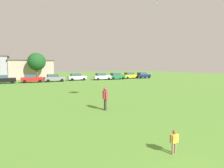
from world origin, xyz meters
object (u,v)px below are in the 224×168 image
Objects in this scene: tree_far_right at (37,62)px; parked_car_red_1 at (32,78)px; parked_car_gray_2 at (54,78)px; parked_car_silver_3 at (77,77)px; child_kite_flyer at (174,140)px; parked_car_black_0 at (3,79)px; parked_car_white_4 at (102,76)px; parked_car_yellow_6 at (130,75)px; parked_car_green_5 at (116,76)px; parked_car_navy_7 at (143,75)px; adult_bystander at (105,97)px.

parked_car_red_1 is at bearing -103.99° from tree_far_right.
parked_car_gray_2 and parked_car_silver_3 have the same top height.
child_kite_flyer is 36.06m from parked_car_gray_2.
parked_car_silver_3 is at bearing 74.28° from child_kite_flyer.
parked_car_silver_3 is (15.10, 0.82, 0.00)m from parked_car_black_0.
parked_car_silver_3 and parked_car_white_4 have the same top height.
parked_car_red_1 is 8.03m from tree_far_right.
parked_car_yellow_6 is (25.12, 0.87, 0.00)m from parked_car_red_1.
parked_car_green_5 is at bearing 59.39° from child_kite_flyer.
parked_car_gray_2 is 1.00× the size of parked_car_yellow_6.
parked_car_silver_3 is 15.12m from parked_car_yellow_6.
parked_car_navy_7 is (34.09, -0.16, 0.00)m from parked_car_black_0.
parked_car_white_4 is at bearing -26.30° from tree_far_right.
tree_far_right is at bearing 166.09° from parked_car_navy_7.
parked_car_navy_7 is (25.65, 28.70, -0.20)m from adult_bystander.
parked_car_red_1 is at bearing -173.32° from parked_car_silver_3.
parked_car_red_1 is at bearing 19.97° from adult_bystander.
parked_car_red_1 is 20.23m from parked_car_green_5.
child_kite_flyer is 37.96m from parked_car_silver_3.
tree_far_right reaches higher than adult_bystander.
parked_car_red_1 is 1.00× the size of parked_car_green_5.
parked_car_yellow_6 is 0.64× the size of tree_far_right.
parked_car_red_1 is at bearing -178.01° from parked_car_yellow_6.
parked_car_black_0 is at bearing -179.00° from parked_car_yellow_6.
parked_car_silver_3 is 1.00× the size of parked_car_green_5.
parked_car_navy_7 is at bearing -2.97° from parked_car_silver_3.
parked_car_white_4 is 4.22m from parked_car_green_5.
parked_car_red_1 and parked_car_yellow_6 have the same top height.
parked_car_black_0 and parked_car_silver_3 have the same top height.
parked_car_navy_7 reaches higher than child_kite_flyer.
parked_car_gray_2 is 24.48m from parked_car_navy_7.
parked_car_white_4 is at bearing 65.06° from child_kite_flyer.
parked_car_silver_3 is (6.67, 29.68, -0.20)m from adult_bystander.
parked_car_silver_3 is at bearing 177.03° from parked_car_navy_7.
adult_bystander is 0.41× the size of parked_car_gray_2.
parked_car_white_4 is at bearing -10.76° from adult_bystander.
adult_bystander is at bearing -92.35° from parked_car_gray_2.
parked_car_silver_3 is at bearing 178.87° from parked_car_yellow_6.
tree_far_right is (-1.61, 35.45, 3.45)m from adult_bystander.
parked_car_yellow_6 is (22.49, 36.94, 0.29)m from child_kite_flyer.
parked_car_silver_3 reaches higher than child_kite_flyer.
parked_car_gray_2 reaches higher than child_kite_flyer.
parked_car_green_5 is at bearing -1.04° from parked_car_black_0.
parked_car_green_5 is 1.00× the size of parked_car_navy_7.
parked_car_red_1 and parked_car_white_4 have the same top height.
child_kite_flyer is 0.22× the size of parked_car_yellow_6.
tree_far_right reaches higher than parked_car_red_1.
parked_car_white_4 is 1.00× the size of parked_car_navy_7.
adult_bystander is 28.71m from parked_car_red_1.
adult_bystander reaches higher than parked_car_black_0.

